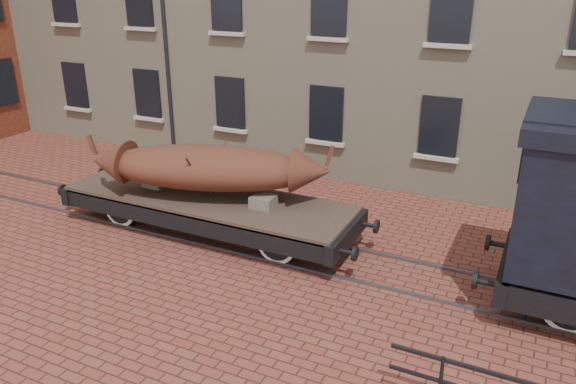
% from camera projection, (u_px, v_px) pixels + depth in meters
% --- Properties ---
extents(ground, '(90.00, 90.00, 0.00)m').
position_uv_depth(ground, '(343.00, 262.00, 13.16)').
color(ground, brown).
extents(rail_track, '(30.00, 1.52, 0.06)m').
position_uv_depth(rail_track, '(343.00, 261.00, 13.15)').
color(rail_track, '#59595E').
rests_on(rail_track, ground).
extents(flatcar_wagon, '(8.59, 2.33, 1.30)m').
position_uv_depth(flatcar_wagon, '(208.00, 203.00, 14.36)').
color(flatcar_wagon, '#4D3C30').
rests_on(flatcar_wagon, ground).
extents(iron_boat, '(6.15, 3.26, 1.51)m').
position_uv_depth(iron_boat, '(208.00, 167.00, 13.96)').
color(iron_boat, '#542515').
rests_on(iron_boat, flatcar_wagon).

